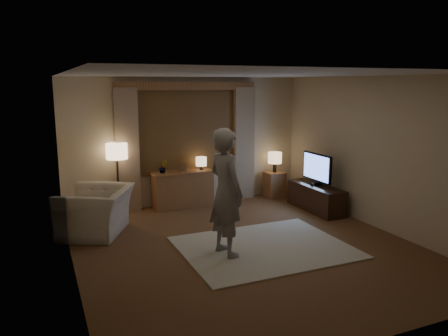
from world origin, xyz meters
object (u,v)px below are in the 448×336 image
side_table (274,185)px  armchair (96,211)px  sideboard (183,190)px  tv_stand (316,198)px  person (226,192)px

side_table → armchair: bearing=-166.8°
sideboard → side_table: (2.09, -0.05, -0.07)m
sideboard → tv_stand: bearing=-28.4°
armchair → tv_stand: (4.17, -0.29, -0.13)m
sideboard → side_table: sideboard is taller
side_table → person: size_ratio=0.30×
armchair → tv_stand: bearing=113.0°
tv_stand → armchair: bearing=176.0°
sideboard → armchair: size_ratio=1.02×
person → tv_stand: bearing=-71.8°
person → armchair: bearing=33.1°
person → side_table: bearing=-52.0°
side_table → tv_stand: size_ratio=0.40×
tv_stand → side_table: bearing=101.5°
sideboard → person: size_ratio=0.65×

